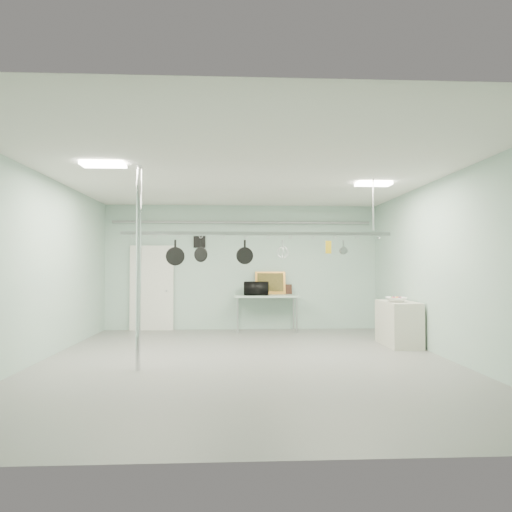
{
  "coord_description": "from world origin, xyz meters",
  "views": [
    {
      "loc": [
        -0.21,
        -7.79,
        1.6
      ],
      "look_at": [
        0.21,
        1.0,
        1.82
      ],
      "focal_mm": 32.0,
      "sensor_mm": 36.0,
      "label": 1
    }
  ],
  "objects": [
    {
      "name": "skillet_right",
      "position": [
        -0.02,
        0.3,
        1.87
      ],
      "size": [
        0.31,
        0.1,
        0.42
      ],
      "primitive_type": null,
      "rotation": [
        0.0,
        0.0,
        0.14
      ],
      "color": "black",
      "rests_on": "pot_rack"
    },
    {
      "name": "skillet_left",
      "position": [
        -1.25,
        0.3,
        1.87
      ],
      "size": [
        0.33,
        0.12,
        0.43
      ],
      "primitive_type": null,
      "rotation": [
        0.0,
        0.0,
        0.18
      ],
      "color": "black",
      "rests_on": "pot_rack"
    },
    {
      "name": "whisk",
      "position": [
        0.66,
        0.3,
        1.9
      ],
      "size": [
        0.26,
        0.26,
        0.36
      ],
      "primitive_type": null,
      "rotation": [
        0.0,
        0.0,
        -0.29
      ],
      "color": "#BABABF",
      "rests_on": "pot_rack"
    },
    {
      "name": "grater",
      "position": [
        1.48,
        0.3,
        1.96
      ],
      "size": [
        0.1,
        0.05,
        0.25
      ],
      "primitive_type": null,
      "rotation": [
        0.0,
        0.0,
        -0.34
      ],
      "color": "orange",
      "rests_on": "pot_rack"
    },
    {
      "name": "right_wall",
      "position": [
        3.49,
        0.0,
        1.6
      ],
      "size": [
        0.02,
        8.0,
        3.2
      ],
      "primitive_type": "cube",
      "color": "#A8CAB7",
      "rests_on": "floor"
    },
    {
      "name": "prep_table",
      "position": [
        0.6,
        3.6,
        0.83
      ],
      "size": [
        1.6,
        0.7,
        0.91
      ],
      "color": "#ABC9B5",
      "rests_on": "floor"
    },
    {
      "name": "door",
      "position": [
        -2.3,
        3.94,
        1.05
      ],
      "size": [
        1.1,
        0.1,
        2.2
      ],
      "primitive_type": "cube",
      "color": "silver",
      "rests_on": "floor"
    },
    {
      "name": "back_wall",
      "position": [
        0.0,
        3.99,
        1.6
      ],
      "size": [
        7.0,
        0.02,
        3.2
      ],
      "primitive_type": "cube",
      "color": "#A8CAB7",
      "rests_on": "floor"
    },
    {
      "name": "fruit_bowl",
      "position": [
        3.03,
        1.21,
        0.95
      ],
      "size": [
        0.47,
        0.47,
        0.1
      ],
      "primitive_type": "imported",
      "rotation": [
        0.0,
        0.0,
        -0.16
      ],
      "color": "white",
      "rests_on": "side_cabinet"
    },
    {
      "name": "chrome_pole",
      "position": [
        -1.7,
        -0.6,
        1.6
      ],
      "size": [
        0.08,
        0.08,
        3.2
      ],
      "primitive_type": "cylinder",
      "color": "silver",
      "rests_on": "floor"
    },
    {
      "name": "light_panel_right",
      "position": [
        2.4,
        0.6,
        3.16
      ],
      "size": [
        0.65,
        0.3,
        0.05
      ],
      "primitive_type": "cube",
      "color": "white",
      "rests_on": "ceiling"
    },
    {
      "name": "microwave",
      "position": [
        0.34,
        3.5,
        1.07
      ],
      "size": [
        0.63,
        0.46,
        0.33
      ],
      "primitive_type": "imported",
      "rotation": [
        0.0,
        0.0,
        3.06
      ],
      "color": "black",
      "rests_on": "prep_table"
    },
    {
      "name": "light_panel_left",
      "position": [
        -2.2,
        -0.8,
        3.16
      ],
      "size": [
        0.65,
        0.3,
        0.05
      ],
      "primitive_type": "cube",
      "color": "white",
      "rests_on": "ceiling"
    },
    {
      "name": "side_cabinet",
      "position": [
        3.15,
        1.4,
        0.45
      ],
      "size": [
        0.6,
        1.2,
        0.9
      ],
      "primitive_type": "cube",
      "color": "beige",
      "rests_on": "floor"
    },
    {
      "name": "wall_vent",
      "position": [
        -1.1,
        3.97,
        2.25
      ],
      "size": [
        0.3,
        0.04,
        0.3
      ],
      "primitive_type": "cube",
      "color": "black",
      "rests_on": "back_wall"
    },
    {
      "name": "coffee_canister",
      "position": [
        0.45,
        3.46,
        1.0
      ],
      "size": [
        0.18,
        0.18,
        0.19
      ],
      "primitive_type": "cylinder",
      "rotation": [
        0.0,
        0.0,
        -0.41
      ],
      "color": "silver",
      "rests_on": "prep_table"
    },
    {
      "name": "ceiling",
      "position": [
        0.0,
        0.0,
        3.19
      ],
      "size": [
        7.0,
        8.0,
        0.02
      ],
      "primitive_type": "cube",
      "color": "silver",
      "rests_on": "back_wall"
    },
    {
      "name": "floor",
      "position": [
        0.0,
        0.0,
        0.0
      ],
      "size": [
        8.0,
        8.0,
        0.0
      ],
      "primitive_type": "plane",
      "color": "gray",
      "rests_on": "ground"
    },
    {
      "name": "skillet_mid",
      "position": [
        -0.8,
        0.3,
        1.9
      ],
      "size": [
        0.26,
        0.16,
        0.37
      ],
      "primitive_type": null,
      "rotation": [
        0.0,
        0.0,
        -0.44
      ],
      "color": "black",
      "rests_on": "pot_rack"
    },
    {
      "name": "conduit_pipe",
      "position": [
        0.0,
        3.9,
        2.75
      ],
      "size": [
        6.6,
        0.07,
        0.07
      ],
      "primitive_type": "cylinder",
      "rotation": [
        0.0,
        1.57,
        0.0
      ],
      "color": "gray",
      "rests_on": "back_wall"
    },
    {
      "name": "painting_small",
      "position": [
        1.13,
        3.9,
        1.03
      ],
      "size": [
        0.31,
        0.11,
        0.25
      ],
      "primitive_type": "cube",
      "rotation": [
        -0.17,
        0.0,
        0.08
      ],
      "color": "#361C13",
      "rests_on": "prep_table"
    },
    {
      "name": "saucepan",
      "position": [
        1.75,
        0.3,
        1.96
      ],
      "size": [
        0.15,
        0.1,
        0.24
      ],
      "primitive_type": null,
      "rotation": [
        0.0,
        0.0,
        0.19
      ],
      "color": "#AAABAF",
      "rests_on": "pot_rack"
    },
    {
      "name": "pot_rack",
      "position": [
        0.2,
        0.3,
        2.23
      ],
      "size": [
        4.8,
        0.06,
        1.0
      ],
      "color": "#B7B7BC",
      "rests_on": "ceiling"
    },
    {
      "name": "fruit_cluster",
      "position": [
        3.03,
        1.21,
        0.99
      ],
      "size": [
        0.24,
        0.24,
        0.09
      ],
      "primitive_type": null,
      "color": "#A30F22",
      "rests_on": "fruit_bowl"
    },
    {
      "name": "painting_large",
      "position": [
        0.72,
        3.9,
        1.2
      ],
      "size": [
        0.78,
        0.14,
        0.58
      ],
      "primitive_type": "cube",
      "rotation": [
        -0.14,
        0.0,
        0.01
      ],
      "color": "#C48434",
      "rests_on": "prep_table"
    }
  ]
}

